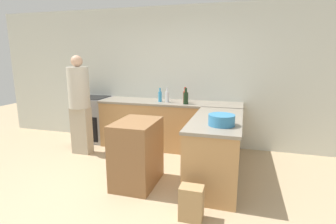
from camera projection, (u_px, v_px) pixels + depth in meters
ground_plane at (126, 200)px, 3.28m from camera, size 14.00×14.00×0.00m
wall_back at (174, 77)px, 5.20m from camera, size 8.00×0.06×2.70m
counter_back at (169, 125)px, 5.06m from camera, size 2.70×0.68×0.91m
counter_peninsula at (216, 149)px, 3.74m from camera, size 0.69×1.61×0.91m
range_oven at (93, 119)px, 5.54m from camera, size 0.67×0.62×0.93m
island_table at (137, 153)px, 3.61m from camera, size 0.54×0.76×0.90m
mixing_bowl at (222, 120)px, 3.25m from camera, size 0.33×0.33×0.14m
dish_soap_bottle at (160, 96)px, 4.93m from camera, size 0.07×0.07×0.26m
wine_bottle_dark at (186, 98)px, 4.69m from camera, size 0.09×0.09×0.29m
vinegar_bottle_clear at (167, 96)px, 4.87m from camera, size 0.07×0.07×0.28m
hot_sauce_bottle at (185, 97)px, 4.82m from camera, size 0.07×0.07×0.29m
person_by_range at (80, 102)px, 4.68m from camera, size 0.37×0.37×1.78m
paper_bag at (191, 203)px, 2.86m from camera, size 0.26×0.18×0.39m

